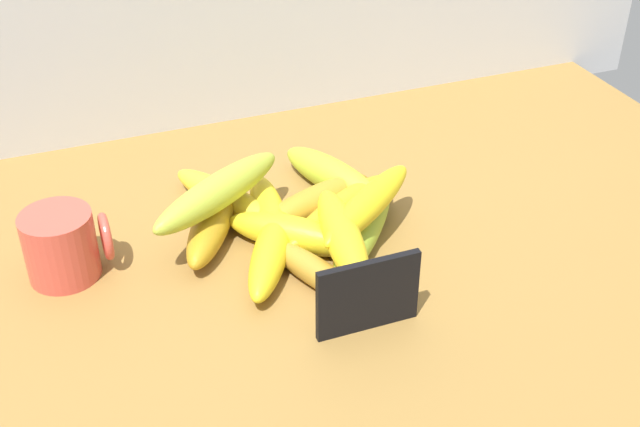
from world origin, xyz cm
name	(u,v)px	position (x,y,z in cm)	size (l,w,h in cm)	color
counter_top	(370,262)	(0.00, 0.00, 1.50)	(110.00, 76.00, 3.00)	olive
chalkboard_sign	(368,298)	(-5.69, -11.75, 6.86)	(11.00, 1.80, 8.40)	black
coffee_mug	(63,245)	(-33.29, 8.38, 6.95)	(9.40, 7.90, 7.90)	#CD4A3C
banana_0	(294,234)	(-8.05, 3.77, 5.10)	(16.51, 4.20, 4.20)	yellow
banana_1	(271,251)	(-11.56, 1.66, 4.99)	(17.73, 3.98, 3.98)	yellow
banana_2	(348,265)	(-4.29, -3.40, 4.70)	(17.97, 3.39, 3.39)	gold
banana_3	(332,175)	(0.87, 14.33, 5.17)	(16.93, 4.34, 4.34)	#ADC62C
banana_4	(213,221)	(-16.21, 9.61, 5.14)	(18.20, 4.29, 4.29)	#B3851B
banana_5	(314,202)	(-3.45, 9.39, 4.98)	(17.76, 3.97, 3.97)	#AA8024
banana_6	(361,229)	(-0.41, 2.09, 5.02)	(20.74, 4.04, 4.04)	#97BB30
banana_7	(316,272)	(-8.03, -3.27, 4.60)	(15.48, 3.21, 3.21)	#A87D29
banana_8	(228,199)	(-13.13, 14.00, 4.89)	(19.00, 3.78, 3.78)	yellow
banana_9	(340,211)	(-1.18, 6.50, 4.97)	(19.42, 3.94, 3.94)	gold
banana_10	(269,212)	(-9.24, 9.46, 4.94)	(15.96, 3.87, 3.87)	yellow
banana_11	(218,191)	(-15.36, 9.28, 9.32)	(20.55, 4.07, 4.07)	#A5B535
banana_12	(369,204)	(0.19, 1.26, 8.83)	(18.99, 3.58, 3.58)	yellow
banana_13	(342,236)	(-4.84, -2.91, 8.39)	(17.84, 3.99, 3.99)	yellow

